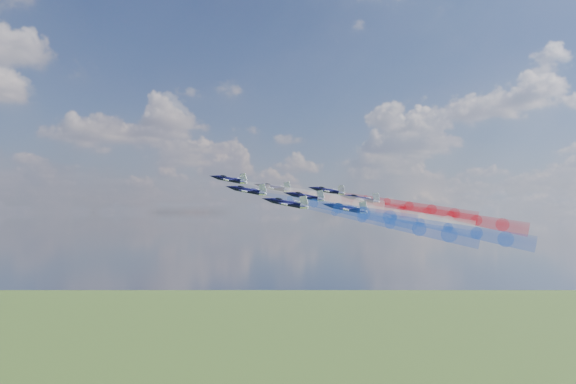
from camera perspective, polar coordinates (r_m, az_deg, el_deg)
jet_lead at (r=173.11m, az=-5.33°, el=1.14°), size 14.50×15.33×6.01m
trail_lead at (r=164.66m, az=2.23°, el=-0.27°), size 24.78×33.50×11.16m
jet_inner_left at (r=159.34m, az=-3.69°, el=0.14°), size 14.50×15.33×6.01m
trail_inner_left at (r=151.75m, az=4.62°, el=-1.45°), size 24.78×33.50×11.16m
jet_inner_right at (r=178.16m, az=-1.31°, el=0.40°), size 14.50×15.33×6.01m
trail_inner_right at (r=171.33m, az=6.16°, el=-1.00°), size 24.78×33.50×11.16m
jet_outer_left at (r=143.78m, az=-0.10°, el=-1.03°), size 14.50×15.33×6.01m
trail_outer_left at (r=137.94m, az=9.28°, el=-2.82°), size 24.78×33.50×11.16m
jet_center_third at (r=163.94m, az=1.61°, el=-0.42°), size 14.50×15.33×6.01m
trail_center_third at (r=158.50m, az=9.84°, el=-1.96°), size 24.78×33.50×11.16m
jet_outer_right at (r=185.18m, az=3.66°, el=0.11°), size 14.50×15.33×6.01m
trail_outer_right at (r=180.34m, az=10.96°, el=-1.22°), size 24.78×33.50×11.16m
jet_rear_left at (r=151.28m, az=5.35°, el=-1.49°), size 14.50×15.33×6.01m
trail_rear_left at (r=147.62m, az=14.37°, el=-3.17°), size 24.78×33.50×11.16m
jet_rear_right at (r=170.78m, az=6.68°, el=-0.64°), size 14.50×15.33×6.01m
trail_rear_right at (r=167.38m, az=14.66°, el=-2.10°), size 24.78×33.50×11.16m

